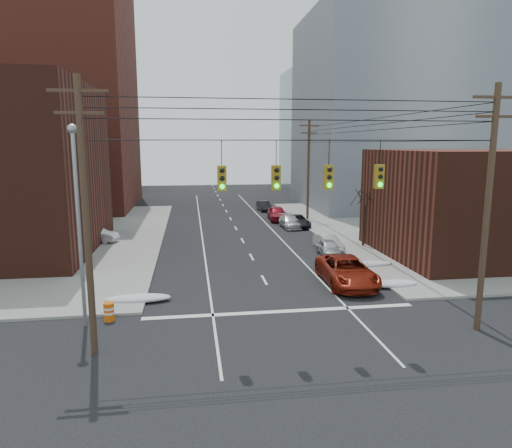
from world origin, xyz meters
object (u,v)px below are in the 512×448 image
object	(u,v)px
lot_car_b	(63,237)
parked_car_a	(329,248)
parked_car_e	(277,213)
parked_car_f	(264,206)
lot_car_c	(3,241)
lot_car_d	(25,226)
lot_car_a	(96,235)
parked_car_b	(329,243)
construction_barrel	(109,311)
red_pickup	(347,271)
parked_car_d	(290,222)
parked_car_c	(298,221)

from	to	relation	value
lot_car_b	parked_car_a	bearing A→B (deg)	-108.64
parked_car_e	parked_car_f	world-z (taller)	parked_car_e
lot_car_c	lot_car_d	world-z (taller)	lot_car_c
parked_car_e	lot_car_a	bearing A→B (deg)	-148.43
parked_car_a	lot_car_d	size ratio (longest dim) A/B	0.87
parked_car_b	lot_car_c	distance (m)	25.67
lot_car_a	construction_barrel	bearing A→B (deg)	-151.44
parked_car_a	lot_car_d	xyz separation A→B (m)	(-25.69, 11.67, 0.25)
parked_car_b	lot_car_b	world-z (taller)	lot_car_b
parked_car_f	construction_barrel	bearing A→B (deg)	-114.19
parked_car_b	red_pickup	bearing A→B (deg)	-105.78
parked_car_f	lot_car_a	size ratio (longest dim) A/B	1.00
parked_car_b	construction_barrel	xyz separation A→B (m)	(-14.90, -12.73, -0.15)
parked_car_d	parked_car_c	bearing A→B (deg)	14.66
parked_car_a	lot_car_a	size ratio (longest dim) A/B	0.95
lot_car_a	lot_car_d	world-z (taller)	lot_car_d
parked_car_f	lot_car_d	xyz separation A→B (m)	(-24.59, -12.64, 0.24)
parked_car_d	lot_car_c	distance (m)	25.69
parked_car_f	construction_barrel	world-z (taller)	parked_car_f
parked_car_c	lot_car_c	bearing A→B (deg)	-163.03
parked_car_f	construction_barrel	size ratio (longest dim) A/B	4.16
parked_car_c	parked_car_a	bearing A→B (deg)	-92.03
parked_car_b	parked_car_c	distance (m)	10.62
lot_car_a	lot_car_d	distance (m)	8.61
lot_car_c	parked_car_c	bearing A→B (deg)	-87.15
parked_car_c	parked_car_f	distance (m)	12.08
parked_car_a	parked_car_f	size ratio (longest dim) A/B	0.95
lot_car_d	lot_car_c	bearing A→B (deg)	-157.48
parked_car_a	construction_barrel	world-z (taller)	parked_car_a
lot_car_d	parked_car_c	bearing A→B (deg)	-71.72
parked_car_a	lot_car_d	world-z (taller)	lot_car_d
parked_car_c	parked_car_d	xyz separation A→B (m)	(-0.89, -0.27, 0.00)
parked_car_e	lot_car_d	xyz separation A→B (m)	(-24.86, -4.98, 0.07)
red_pickup	parked_car_a	size ratio (longest dim) A/B	1.66
parked_car_a	parked_car_e	world-z (taller)	parked_car_e
parked_car_d	construction_barrel	distance (m)	27.00
parked_car_e	parked_car_d	bearing A→B (deg)	-81.64
lot_car_b	lot_car_c	xyz separation A→B (m)	(-4.13, -1.37, 0.02)
red_pickup	lot_car_b	distance (m)	23.74
red_pickup	construction_barrel	distance (m)	13.93
parked_car_f	construction_barrel	distance (m)	37.75
lot_car_a	construction_barrel	size ratio (longest dim) A/B	4.17
parked_car_a	parked_car_b	xyz separation A→B (m)	(0.50, 1.71, 0.00)
parked_car_e	lot_car_d	bearing A→B (deg)	-165.82
parked_car_b	parked_car_c	size ratio (longest dim) A/B	0.84
parked_car_d	lot_car_b	bearing A→B (deg)	-165.55
parked_car_a	parked_car_f	world-z (taller)	parked_car_f
parked_car_d	parked_car_f	bearing A→B (deg)	91.39
parked_car_a	lot_car_b	bearing A→B (deg)	167.73
parked_car_c	parked_car_e	xyz separation A→B (m)	(-1.33, 4.32, 0.17)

